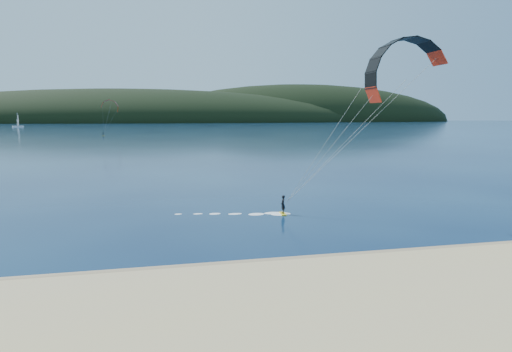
# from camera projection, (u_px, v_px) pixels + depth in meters

# --- Properties ---
(ground) EXTENTS (1800.00, 1800.00, 0.00)m
(ground) POSITION_uv_depth(u_px,v_px,m) (225.00, 301.00, 21.55)
(ground) COLOR #071534
(ground) RESTS_ON ground
(wet_sand) EXTENTS (220.00, 2.50, 0.10)m
(wet_sand) POSITION_uv_depth(u_px,v_px,m) (215.00, 270.00, 25.90)
(wet_sand) COLOR #8E7652
(wet_sand) RESTS_ON ground
(headland) EXTENTS (1200.00, 310.00, 140.00)m
(headland) POSITION_uv_depth(u_px,v_px,m) (167.00, 122.00, 743.28)
(headland) COLOR black
(headland) RESTS_ON ground
(kitesurfer_near) EXTENTS (24.55, 7.43, 16.80)m
(kitesurfer_near) POSITION_uv_depth(u_px,v_px,m) (400.00, 85.00, 37.02)
(kitesurfer_near) COLOR yellow
(kitesurfer_near) RESTS_ON ground
(kitesurfer_far) EXTENTS (9.32, 8.20, 16.38)m
(kitesurfer_far) POSITION_uv_depth(u_px,v_px,m) (110.00, 109.00, 200.13)
(kitesurfer_far) COLOR yellow
(kitesurfer_far) RESTS_ON ground
(sailboat) EXTENTS (9.16, 6.18, 12.81)m
(sailboat) POSITION_uv_depth(u_px,v_px,m) (18.00, 126.00, 374.51)
(sailboat) COLOR white
(sailboat) RESTS_ON ground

